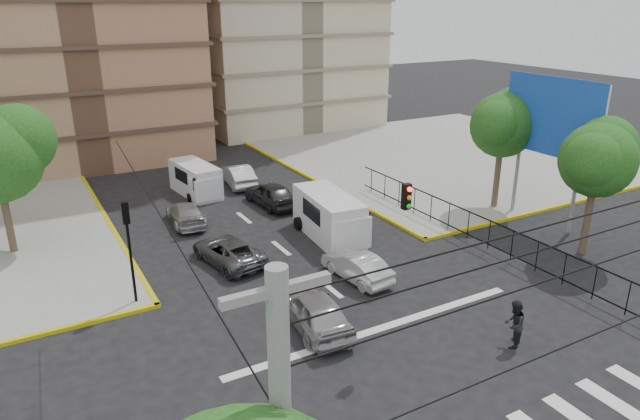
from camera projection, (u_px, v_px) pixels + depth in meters
ground at (398, 344)px, 21.19m from camera, size 160.00×160.00×0.00m
sidewalk_ne at (448, 155)px, 46.72m from camera, size 26.00×26.00×0.15m
stop_line at (380, 329)px, 22.17m from camera, size 13.00×0.40×0.01m
park_fence at (487, 251)px, 29.01m from camera, size 0.10×22.50×1.66m
billboard at (553, 119)px, 30.68m from camera, size 0.36×6.20×8.10m
tree_park_a at (599, 157)px, 27.13m from camera, size 4.41×3.60×6.83m
tree_park_c at (504, 122)px, 33.20m from camera, size 4.65×3.80×7.25m
traffic_light_nw at (128, 236)px, 22.88m from camera, size 0.28×0.22×4.40m
traffic_light_hanging at (447, 212)px, 17.48m from camera, size 18.00×9.12×0.92m
van_right_lane at (331, 218)px, 30.22m from camera, size 2.53×5.43×2.37m
van_left_lane at (197, 181)px, 36.99m from camera, size 2.29×4.75×2.06m
car_silver_front_left at (314, 310)px, 21.99m from camera, size 2.19×4.60×1.52m
car_white_front_right at (357, 266)px, 25.90m from camera, size 1.71×3.97×1.27m
car_grey_mid_left at (228, 251)px, 27.51m from camera, size 2.77×4.75×1.24m
car_silver_rear_left at (186, 214)px, 32.36m from camera, size 2.11×4.39×1.23m
car_darkgrey_mid_right at (271, 194)px, 35.16m from camera, size 2.11×4.59×1.52m
car_white_rear_right at (238, 175)px, 39.10m from camera, size 2.00×4.54×1.45m
pedestrian_crosswalk at (514, 324)px, 20.75m from camera, size 1.13×1.06×1.85m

